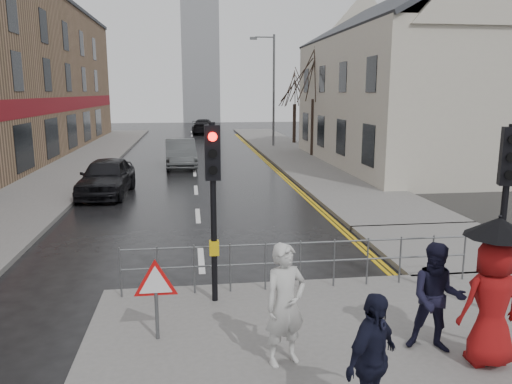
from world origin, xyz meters
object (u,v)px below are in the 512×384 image
object	(u,v)px
pedestrian_a	(285,305)
pedestrian_with_umbrella	(493,288)
pedestrian_b	(437,298)
car_mid	(181,153)
car_parked	(107,177)
pedestrian_d	(372,361)

from	to	relation	value
pedestrian_a	pedestrian_with_umbrella	xyz separation A→B (m)	(2.95, -0.41, 0.26)
pedestrian_a	pedestrian_b	size ratio (longest dim) A/B	1.06
car_mid	pedestrian_b	bearing A→B (deg)	-81.45
car_parked	pedestrian_d	bearing A→B (deg)	-67.00
pedestrian_b	pedestrian_with_umbrella	xyz separation A→B (m)	(0.59, -0.46, 0.31)
pedestrian_b	car_parked	size ratio (longest dim) A/B	0.39
pedestrian_d	car_mid	size ratio (longest dim) A/B	0.36
pedestrian_b	pedestrian_with_umbrella	distance (m)	0.81
pedestrian_with_umbrella	pedestrian_a	bearing A→B (deg)	172.05
pedestrian_a	car_parked	xyz separation A→B (m)	(-4.64, 13.57, -0.30)
pedestrian_d	car_mid	world-z (taller)	pedestrian_d
pedestrian_a	pedestrian_with_umbrella	size ratio (longest dim) A/B	0.82
pedestrian_b	pedestrian_d	size ratio (longest dim) A/B	1.02
car_mid	pedestrian_a	bearing A→B (deg)	-87.78
pedestrian_a	pedestrian_d	size ratio (longest dim) A/B	1.09
pedestrian_a	pedestrian_d	bearing A→B (deg)	-83.73
car_parked	pedestrian_a	bearing A→B (deg)	-67.74
pedestrian_b	car_mid	bearing A→B (deg)	122.86
pedestrian_a	pedestrian_d	xyz separation A→B (m)	(0.74, -1.53, -0.07)
pedestrian_with_umbrella	car_parked	bearing A→B (deg)	118.48
car_parked	car_mid	bearing A→B (deg)	72.74
pedestrian_with_umbrella	pedestrian_d	size ratio (longest dim) A/B	1.33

